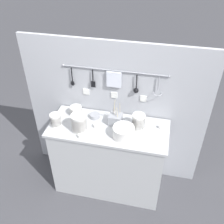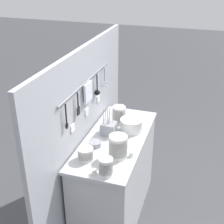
% 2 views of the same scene
% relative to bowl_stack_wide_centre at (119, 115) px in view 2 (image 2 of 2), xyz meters
% --- Properties ---
extents(ground_plane, '(20.00, 20.00, 0.00)m').
position_rel_bowl_stack_wide_centre_xyz_m(ground_plane, '(-0.31, -0.06, -1.02)').
color(ground_plane, '#424247').
extents(counter, '(1.29, 0.55, 0.94)m').
position_rel_bowl_stack_wide_centre_xyz_m(counter, '(-0.31, -0.06, -0.55)').
color(counter, '#B7BABC').
rests_on(counter, ground).
extents(back_wall, '(2.09, 0.11, 1.78)m').
position_rel_bowl_stack_wide_centre_xyz_m(back_wall, '(-0.31, 0.25, -0.13)').
color(back_wall, '#A8AAB2').
rests_on(back_wall, ground).
extents(bowl_stack_wide_centre, '(0.13, 0.13, 0.18)m').
position_rel_bowl_stack_wide_centre_xyz_m(bowl_stack_wide_centre, '(0.00, 0.00, 0.00)').
color(bowl_stack_wide_centre, white).
rests_on(bowl_stack_wide_centre, counter).
extents(bowl_stack_back_corner, '(0.11, 0.11, 0.15)m').
position_rel_bowl_stack_wide_centre_xyz_m(bowl_stack_back_corner, '(-0.86, -0.15, -0.01)').
color(bowl_stack_back_corner, white).
rests_on(bowl_stack_back_corner, counter).
extents(bowl_stack_short_front, '(0.13, 0.13, 0.11)m').
position_rel_bowl_stack_wide_centre_xyz_m(bowl_stack_short_front, '(-0.72, 0.08, -0.03)').
color(bowl_stack_short_front, white).
rests_on(bowl_stack_short_front, counter).
extents(bowl_stack_tall_left, '(0.16, 0.16, 0.20)m').
position_rel_bowl_stack_wide_centre_xyz_m(bowl_stack_tall_left, '(-0.60, -0.17, 0.01)').
color(bowl_stack_tall_left, white).
rests_on(bowl_stack_tall_left, counter).
extents(plate_stack, '(0.22, 0.22, 0.12)m').
position_rel_bowl_stack_wide_centre_xyz_m(plate_stack, '(-0.13, -0.16, -0.03)').
color(plate_stack, white).
rests_on(plate_stack, counter).
extents(steel_mixing_bowl, '(0.11, 0.11, 0.04)m').
position_rel_bowl_stack_wide_centre_xyz_m(steel_mixing_bowl, '(-0.50, 0.08, -0.07)').
color(steel_mixing_bowl, '#93969E').
rests_on(steel_mixing_bowl, counter).
extents(cutlery_caddy, '(0.13, 0.13, 0.27)m').
position_rel_bowl_stack_wide_centre_xyz_m(cutlery_caddy, '(-0.25, 0.03, -0.03)').
color(cutlery_caddy, '#93969E').
rests_on(cutlery_caddy, counter).
extents(cup_back_left, '(0.04, 0.04, 0.04)m').
position_rel_bowl_stack_wide_centre_xyz_m(cup_back_left, '(-0.88, -0.06, -0.07)').
color(cup_back_left, white).
rests_on(cup_back_left, counter).
extents(cup_front_right, '(0.04, 0.04, 0.04)m').
position_rel_bowl_stack_wide_centre_xyz_m(cup_front_right, '(0.23, 0.05, -0.07)').
color(cup_front_right, white).
rests_on(cup_front_right, counter).
extents(cup_front_left, '(0.04, 0.04, 0.04)m').
position_rel_bowl_stack_wide_centre_xyz_m(cup_front_left, '(-0.45, -0.08, -0.07)').
color(cup_front_left, white).
rests_on(cup_front_left, counter).
extents(cup_centre, '(0.04, 0.04, 0.04)m').
position_rel_bowl_stack_wide_centre_xyz_m(cup_centre, '(-0.56, -0.28, -0.07)').
color(cup_centre, white).
rests_on(cup_centre, counter).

